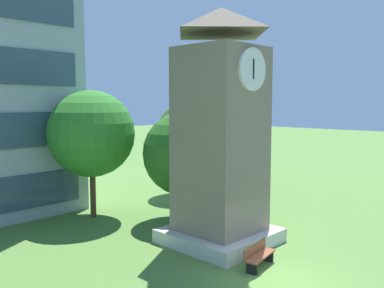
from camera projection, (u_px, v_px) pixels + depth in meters
ground_plane at (281, 279)px, 14.45m from camera, size 160.00×160.00×0.00m
clock_tower at (221, 141)px, 17.85m from camera, size 4.25×4.25×10.19m
park_bench at (259, 255)px, 15.48m from camera, size 1.86×0.78×0.88m
tree_streetside at (92, 134)px, 21.88m from camera, size 4.63×4.63×6.86m
tree_near_tower at (184, 154)px, 21.35m from camera, size 4.36×4.36×5.74m
tree_by_building at (188, 132)px, 27.51m from camera, size 4.12×4.12×6.32m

